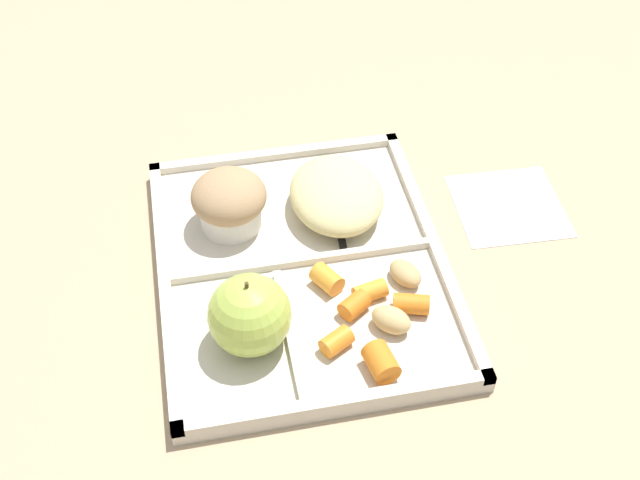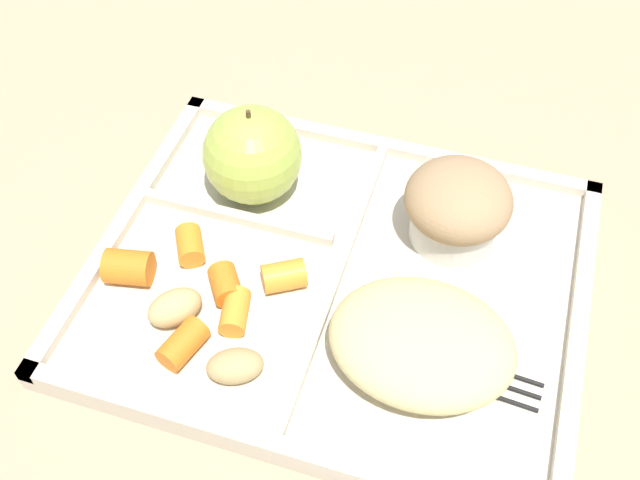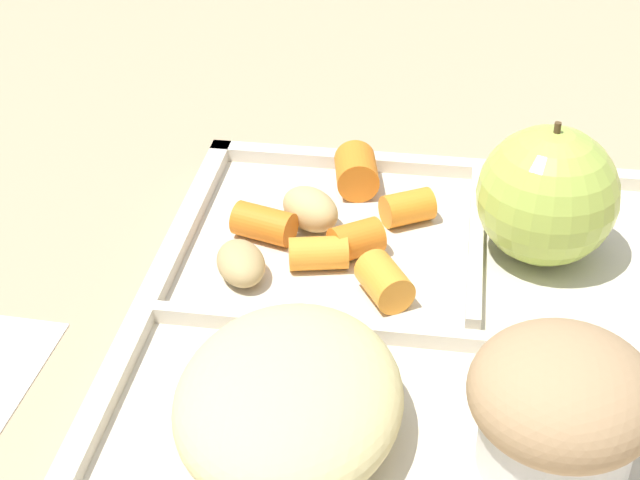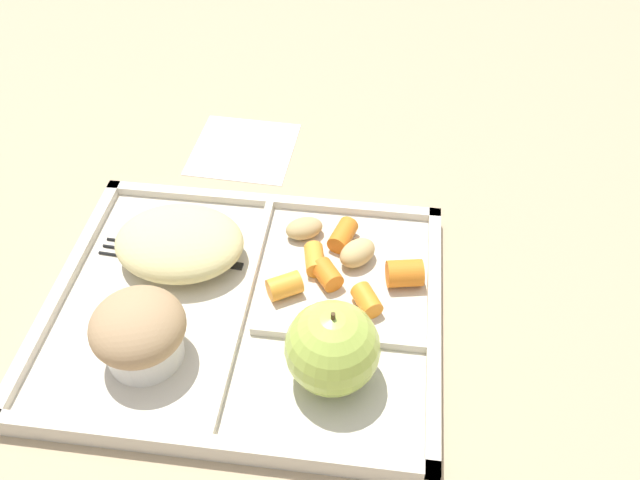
{
  "view_description": "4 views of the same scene",
  "coord_description": "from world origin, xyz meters",
  "px_view_note": "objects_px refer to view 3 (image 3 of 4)",
  "views": [
    {
      "loc": [
        -0.56,
        0.09,
        0.63
      ],
      "look_at": [
        0.0,
        -0.02,
        0.04
      ],
      "focal_mm": 46.33,
      "sensor_mm": 36.0,
      "label": 1
    },
    {
      "loc": [
        0.08,
        -0.31,
        0.45
      ],
      "look_at": [
        -0.01,
        -0.01,
        0.06
      ],
      "focal_mm": 41.82,
      "sensor_mm": 36.0,
      "label": 2
    },
    {
      "loc": [
        0.39,
        0.01,
        0.33
      ],
      "look_at": [
        -0.04,
        -0.05,
        0.04
      ],
      "focal_mm": 56.45,
      "sensor_mm": 36.0,
      "label": 3
    },
    {
      "loc": [
        -0.12,
        0.37,
        0.49
      ],
      "look_at": [
        -0.06,
        -0.05,
        0.06
      ],
      "focal_mm": 37.13,
      "sensor_mm": 36.0,
      "label": 4
    }
  ],
  "objects_px": {
    "lunch_tray": "(415,350)",
    "plastic_fork": "(278,471)",
    "green_apple": "(547,196)",
    "bran_muffin": "(561,407)"
  },
  "relations": [
    {
      "from": "lunch_tray",
      "to": "plastic_fork",
      "type": "relative_size",
      "value": 2.46
    },
    {
      "from": "lunch_tray",
      "to": "green_apple",
      "type": "distance_m",
      "value": 0.12
    },
    {
      "from": "green_apple",
      "to": "lunch_tray",
      "type": "bearing_deg",
      "value": -35.93
    },
    {
      "from": "green_apple",
      "to": "bran_muffin",
      "type": "relative_size",
      "value": 1.04
    },
    {
      "from": "lunch_tray",
      "to": "plastic_fork",
      "type": "xyz_separation_m",
      "value": [
        0.1,
        -0.05,
        0.01
      ]
    },
    {
      "from": "green_apple",
      "to": "plastic_fork",
      "type": "relative_size",
      "value": 0.57
    },
    {
      "from": "green_apple",
      "to": "bran_muffin",
      "type": "height_order",
      "value": "green_apple"
    },
    {
      "from": "lunch_tray",
      "to": "bran_muffin",
      "type": "distance_m",
      "value": 0.1
    },
    {
      "from": "lunch_tray",
      "to": "bran_muffin",
      "type": "bearing_deg",
      "value": 41.1
    },
    {
      "from": "lunch_tray",
      "to": "plastic_fork",
      "type": "distance_m",
      "value": 0.11
    }
  ]
}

